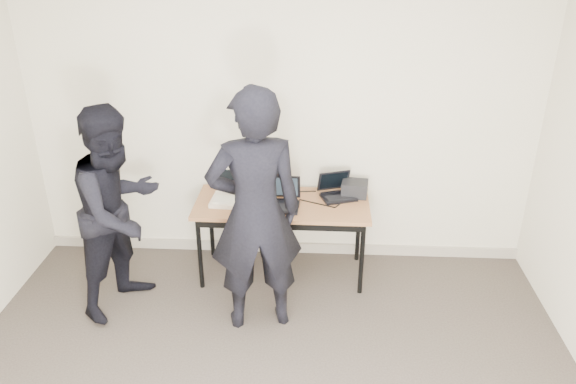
# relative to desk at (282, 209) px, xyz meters

# --- Properties ---
(room) EXTENTS (4.60, 4.60, 2.80)m
(room) POSITION_rel_desk_xyz_m (-0.03, -1.86, 0.69)
(room) COLOR #403730
(room) RESTS_ON ground
(desk) EXTENTS (1.50, 0.66, 0.72)m
(desk) POSITION_rel_desk_xyz_m (0.00, 0.00, 0.00)
(desk) COLOR brown
(desk) RESTS_ON ground
(laptop_beige) EXTENTS (0.35, 0.34, 0.27)m
(laptop_beige) POSITION_rel_desk_xyz_m (-0.44, 0.03, 0.11)
(laptop_beige) COLOR beige
(laptop_beige) RESTS_ON desk
(laptop_center) EXTENTS (0.33, 0.32, 0.25)m
(laptop_center) POSITION_rel_desk_xyz_m (-0.01, -0.04, 0.11)
(laptop_center) COLOR black
(laptop_center) RESTS_ON desk
(laptop_right) EXTENTS (0.36, 0.35, 0.21)m
(laptop_right) POSITION_rel_desk_xyz_m (0.47, 0.16, 0.11)
(laptop_right) COLOR black
(laptop_right) RESTS_ON desk
(leather_satchel) EXTENTS (0.37, 0.19, 0.25)m
(leather_satchel) POSITION_rel_desk_xyz_m (-0.18, 0.23, 0.19)
(leather_satchel) COLOR #5F2B19
(leather_satchel) RESTS_ON desk
(tissue) EXTENTS (0.14, 0.12, 0.08)m
(tissue) POSITION_rel_desk_xyz_m (-0.15, 0.23, 0.34)
(tissue) COLOR white
(tissue) RESTS_ON leather_satchel
(equipment_box) EXTENTS (0.25, 0.22, 0.13)m
(equipment_box) POSITION_rel_desk_xyz_m (0.63, 0.19, 0.12)
(equipment_box) COLOR black
(equipment_box) RESTS_ON desk
(power_brick) EXTENTS (0.09, 0.06, 0.03)m
(power_brick) POSITION_rel_desk_xyz_m (-0.22, -0.17, 0.08)
(power_brick) COLOR black
(power_brick) RESTS_ON desk
(cables) EXTENTS (1.15, 0.44, 0.01)m
(cables) POSITION_rel_desk_xyz_m (0.05, 0.00, 0.06)
(cables) COLOR silver
(cables) RESTS_ON desk
(person_typist) EXTENTS (0.80, 0.62, 1.94)m
(person_typist) POSITION_rel_desk_xyz_m (-0.15, -0.67, 0.31)
(person_typist) COLOR black
(person_typist) RESTS_ON ground
(person_observer) EXTENTS (0.95, 1.04, 1.72)m
(person_observer) POSITION_rel_desk_xyz_m (-1.25, -0.47, 0.20)
(person_observer) COLOR black
(person_observer) RESTS_ON ground
(baseboard) EXTENTS (4.50, 0.03, 0.10)m
(baseboard) POSITION_rel_desk_xyz_m (-0.03, 0.37, -0.61)
(baseboard) COLOR #A19685
(baseboard) RESTS_ON ground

